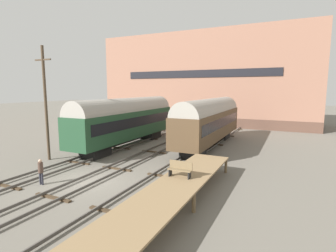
{
  "coord_description": "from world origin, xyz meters",
  "views": [
    {
      "loc": [
        11.95,
        -12.94,
        6.15
      ],
      "look_at": [
        0.0,
        12.2,
        2.2
      ],
      "focal_mm": 28.0,
      "sensor_mm": 36.0,
      "label": 1
    }
  ],
  "objects_px": {
    "train_car_brown": "(210,119)",
    "person_worker": "(41,169)",
    "train_car_green": "(127,119)",
    "bench": "(180,169)",
    "utility_pole": "(46,102)"
  },
  "relations": [
    {
      "from": "train_car_green",
      "to": "person_worker",
      "type": "bearing_deg",
      "value": -82.4
    },
    {
      "from": "train_car_brown",
      "to": "bench",
      "type": "height_order",
      "value": "train_car_brown"
    },
    {
      "from": "bench",
      "to": "train_car_green",
      "type": "bearing_deg",
      "value": 136.23
    },
    {
      "from": "person_worker",
      "to": "train_car_green",
      "type": "bearing_deg",
      "value": 97.6
    },
    {
      "from": "train_car_brown",
      "to": "utility_pole",
      "type": "distance_m",
      "value": 15.94
    },
    {
      "from": "train_car_brown",
      "to": "person_worker",
      "type": "relative_size",
      "value": 9.07
    },
    {
      "from": "train_car_green",
      "to": "person_worker",
      "type": "xyz_separation_m",
      "value": [
        1.63,
        -12.2,
        -1.94
      ]
    },
    {
      "from": "person_worker",
      "to": "utility_pole",
      "type": "relative_size",
      "value": 0.17
    },
    {
      "from": "train_car_green",
      "to": "bench",
      "type": "distance_m",
      "value": 14.5
    },
    {
      "from": "bench",
      "to": "person_worker",
      "type": "bearing_deg",
      "value": -165.93
    },
    {
      "from": "train_car_green",
      "to": "bench",
      "type": "bearing_deg",
      "value": -43.77
    },
    {
      "from": "train_car_brown",
      "to": "person_worker",
      "type": "xyz_separation_m",
      "value": [
        -6.5,
        -15.75,
        -1.91
      ]
    },
    {
      "from": "train_car_green",
      "to": "bench",
      "type": "xyz_separation_m",
      "value": [
        10.43,
        -9.99,
        -1.32
      ]
    },
    {
      "from": "train_car_brown",
      "to": "bench",
      "type": "distance_m",
      "value": 13.8
    },
    {
      "from": "person_worker",
      "to": "utility_pole",
      "type": "height_order",
      "value": "utility_pole"
    }
  ]
}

